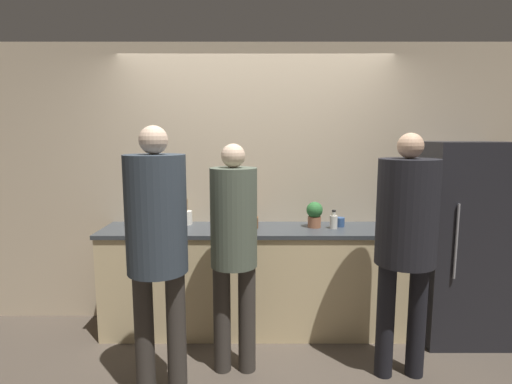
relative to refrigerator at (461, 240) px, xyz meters
The scene contains 13 objects.
ground_plane 2.00m from the refrigerator, behind, with size 14.00×14.00×0.00m, color #4C4238.
wall_back 1.88m from the refrigerator, 168.50° to the left, with size 5.20×0.06×2.60m.
counter 1.83m from the refrigerator, behind, with size 2.71×0.59×0.95m.
refrigerator is the anchor object (origin of this frame).
person_left 2.59m from the refrigerator, 160.45° to the right, with size 0.39×0.39×1.83m.
person_center 2.04m from the refrigerator, 163.61° to the right, with size 0.34×0.34×1.71m.
person_right 1.00m from the refrigerator, 138.66° to the right, with size 0.42×0.42×1.79m.
fruit_bowl 1.95m from the refrigerator, behind, with size 0.35×0.35×0.14m.
utensil_crock 2.45m from the refrigerator, behind, with size 0.12×0.12×0.24m.
bottle_clear 1.11m from the refrigerator, behind, with size 0.07×0.07×0.17m.
cup_white 2.83m from the refrigerator, behind, with size 0.08×0.08×0.09m.
cup_blue 1.05m from the refrigerator, behind, with size 0.08×0.08×0.08m.
potted_plant 1.29m from the refrigerator, behind, with size 0.15×0.15×0.23m.
Camera 1 is at (0.01, -3.15, 1.77)m, focal length 28.00 mm.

